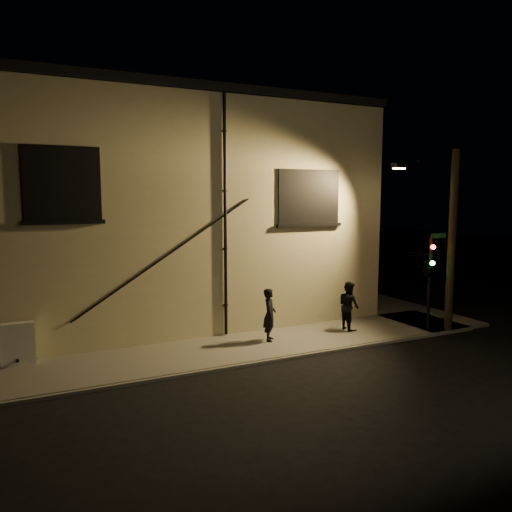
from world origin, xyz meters
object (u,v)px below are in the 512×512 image
pedestrian_b (349,306)px  traffic_signal (428,266)px  pedestrian_a (270,315)px  streetlamp_pole (448,236)px

pedestrian_b → traffic_signal: size_ratio=0.50×
pedestrian_a → pedestrian_b: 3.27m
traffic_signal → pedestrian_b: bearing=148.0°
pedestrian_b → traffic_signal: 3.16m
pedestrian_b → streetlamp_pole: bearing=-113.2°
pedestrian_a → pedestrian_b: bearing=-61.0°
pedestrian_b → streetlamp_pole: size_ratio=0.27×
streetlamp_pole → traffic_signal: bearing=178.5°
pedestrian_b → traffic_signal: bearing=-120.3°
pedestrian_b → pedestrian_a: bearing=91.4°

